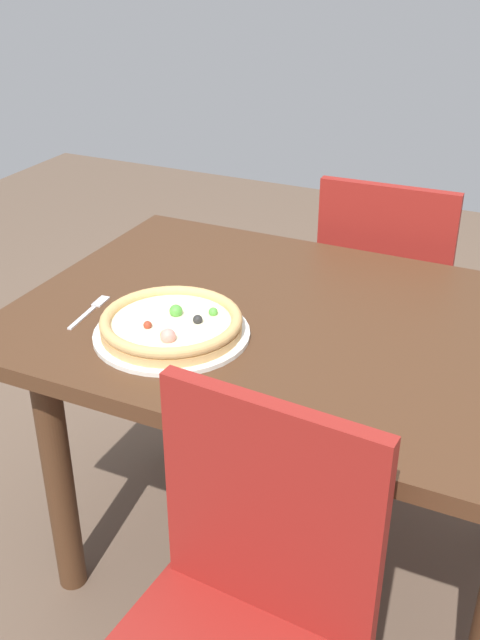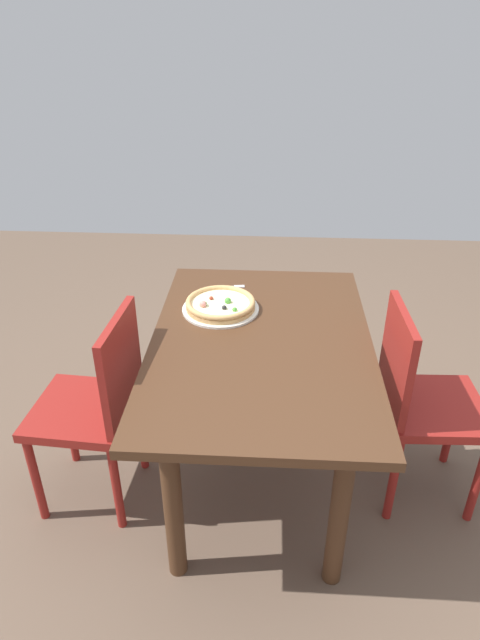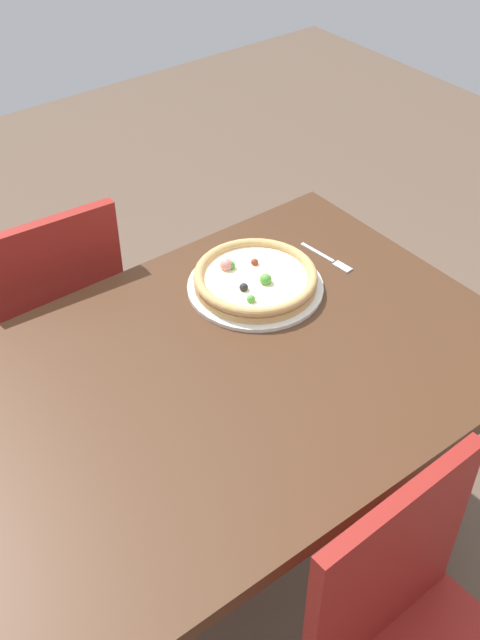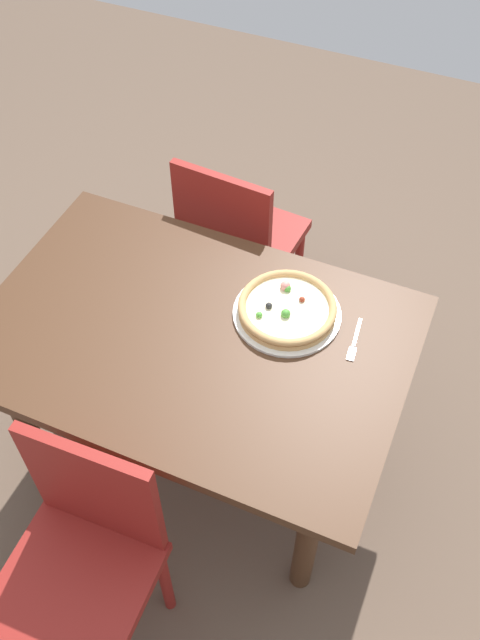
{
  "view_description": "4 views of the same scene",
  "coord_description": "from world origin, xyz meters",
  "px_view_note": "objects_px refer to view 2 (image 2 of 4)",
  "views": [
    {
      "loc": [
        0.48,
        -1.37,
        1.52
      ],
      "look_at": [
        -0.12,
        -0.09,
        0.76
      ],
      "focal_mm": 41.88,
      "sensor_mm": 36.0,
      "label": 1
    },
    {
      "loc": [
        1.82,
        0.02,
        1.89
      ],
      "look_at": [
        -0.12,
        -0.09,
        0.76
      ],
      "focal_mm": 30.63,
      "sensor_mm": 36.0,
      "label": 2
    },
    {
      "loc": [
        0.68,
        0.95,
        1.88
      ],
      "look_at": [
        -0.12,
        -0.09,
        0.76
      ],
      "focal_mm": 42.54,
      "sensor_mm": 36.0,
      "label": 3
    },
    {
      "loc": [
        -0.64,
        1.12,
        2.36
      ],
      "look_at": [
        -0.12,
        -0.09,
        0.76
      ],
      "focal_mm": 38.83,
      "sensor_mm": 36.0,
      "label": 4
    }
  ],
  "objects_px": {
    "dining_table": "(261,363)",
    "pizza": "(220,304)",
    "chair_far": "(420,399)",
    "plate": "(221,309)",
    "chair_near": "(98,403)",
    "fork": "(230,287)"
  },
  "relations": [
    {
      "from": "chair_far",
      "to": "plate",
      "type": "height_order",
      "value": "chair_far"
    },
    {
      "from": "dining_table",
      "to": "fork",
      "type": "xyz_separation_m",
      "value": [
        -0.46,
        -0.16,
        0.11
      ]
    },
    {
      "from": "chair_far",
      "to": "plate",
      "type": "bearing_deg",
      "value": -109.26
    },
    {
      "from": "dining_table",
      "to": "fork",
      "type": "distance_m",
      "value": 0.5
    },
    {
      "from": "pizza",
      "to": "chair_near",
      "type": "bearing_deg",
      "value": -51.89
    },
    {
      "from": "dining_table",
      "to": "pizza",
      "type": "bearing_deg",
      "value": -141.91
    },
    {
      "from": "chair_near",
      "to": "pizza",
      "type": "relative_size",
      "value": 2.98
    },
    {
      "from": "dining_table",
      "to": "plate",
      "type": "height_order",
      "value": "plate"
    },
    {
      "from": "chair_near",
      "to": "fork",
      "type": "xyz_separation_m",
      "value": [
        -0.59,
        0.49,
        0.24
      ]
    },
    {
      "from": "dining_table",
      "to": "chair_near",
      "type": "xyz_separation_m",
      "value": [
        0.13,
        -0.65,
        -0.13
      ]
    },
    {
      "from": "chair_near",
      "to": "fork",
      "type": "bearing_deg",
      "value": -35.72
    },
    {
      "from": "pizza",
      "to": "dining_table",
      "type": "bearing_deg",
      "value": 38.09
    },
    {
      "from": "plate",
      "to": "fork",
      "type": "xyz_separation_m",
      "value": [
        -0.22,
        0.02,
        -0.0
      ]
    },
    {
      "from": "plate",
      "to": "pizza",
      "type": "distance_m",
      "value": 0.03
    },
    {
      "from": "chair_near",
      "to": "chair_far",
      "type": "relative_size",
      "value": 1.0
    },
    {
      "from": "dining_table",
      "to": "chair_far",
      "type": "distance_m",
      "value": 0.66
    },
    {
      "from": "dining_table",
      "to": "pizza",
      "type": "relative_size",
      "value": 4.3
    },
    {
      "from": "dining_table",
      "to": "chair_far",
      "type": "bearing_deg",
      "value": 87.54
    },
    {
      "from": "dining_table",
      "to": "plate",
      "type": "bearing_deg",
      "value": -142.04
    },
    {
      "from": "dining_table",
      "to": "chair_far",
      "type": "relative_size",
      "value": 1.44
    },
    {
      "from": "dining_table",
      "to": "plate",
      "type": "relative_size",
      "value": 3.89
    },
    {
      "from": "fork",
      "to": "chair_near",
      "type": "bearing_deg",
      "value": -135.8
    }
  ]
}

